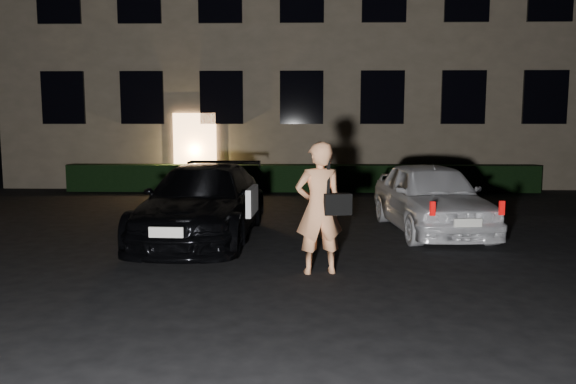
{
  "coord_description": "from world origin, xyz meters",
  "views": [
    {
      "loc": [
        0.03,
        -7.43,
        2.16
      ],
      "look_at": [
        -0.21,
        2.0,
        1.01
      ],
      "focal_mm": 35.0,
      "sensor_mm": 36.0,
      "label": 1
    }
  ],
  "objects": [
    {
      "name": "hedge",
      "position": [
        0.0,
        10.5,
        0.42
      ],
      "size": [
        15.0,
        0.7,
        0.85
      ],
      "primitive_type": "cube",
      "color": "black",
      "rests_on": "ground"
    },
    {
      "name": "sedan",
      "position": [
        -1.82,
        2.93,
        0.69
      ],
      "size": [
        2.14,
        4.91,
        1.38
      ],
      "rotation": [
        0.0,
        0.0,
        -0.04
      ],
      "color": "black",
      "rests_on": "ground"
    },
    {
      "name": "man",
      "position": [
        0.28,
        0.53,
        0.96
      ],
      "size": [
        0.85,
        0.59,
        1.91
      ],
      "rotation": [
        0.0,
        0.0,
        3.35
      ],
      "color": "#EF9C67",
      "rests_on": "ground"
    },
    {
      "name": "building",
      "position": [
        -0.0,
        14.99,
        6.0
      ],
      "size": [
        20.0,
        8.11,
        12.0
      ],
      "color": "#6C604D",
      "rests_on": "ground"
    },
    {
      "name": "ground",
      "position": [
        0.0,
        0.0,
        0.0
      ],
      "size": [
        80.0,
        80.0,
        0.0
      ],
      "primitive_type": "plane",
      "color": "black",
      "rests_on": "ground"
    },
    {
      "name": "hatch",
      "position": [
        2.6,
        3.78,
        0.7
      ],
      "size": [
        1.99,
        4.25,
        1.41
      ],
      "rotation": [
        0.0,
        0.0,
        0.08
      ],
      "color": "white",
      "rests_on": "ground"
    }
  ]
}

